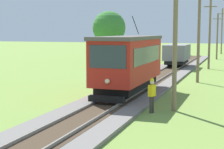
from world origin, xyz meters
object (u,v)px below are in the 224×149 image
Objects in this scene: red_tram at (129,62)px; utility_pole_mid at (199,33)px; utility_pole_far at (210,33)px; utility_pole_distant at (217,36)px; track_worker at (152,94)px; freight_car at (177,54)px; utility_pole_horizon at (222,31)px; tree_left_near at (109,28)px; utility_pole_near_tram at (175,35)px.

utility_pole_mid reaches higher than red_tram.
red_tram is 19.75m from utility_pole_far.
utility_pole_distant reaches higher than red_tram.
freight_car is at bearing -62.59° from track_worker.
utility_pole_distant is 14.06m from utility_pole_horizon.
utility_pole_horizon is 1.21× the size of tree_left_near.
utility_pole_near_tram is at bearing -90.00° from utility_pole_far.
track_worker is at bearing -66.63° from tree_left_near.
freight_car is 11.28m from tree_left_near.
utility_pole_horizon is at bearing 90.00° from utility_pole_distant.
track_worker is (2.56, -4.53, -1.21)m from red_tram.
red_tram is 4.79× the size of track_worker.
tree_left_near is (-12.37, 28.63, 3.62)m from track_worker.
red_tram is at bearing 133.95° from utility_pole_near_tram.
utility_pole_far is at bearing -71.04° from track_worker.
red_tram is at bearing -89.99° from freight_car.
freight_car is at bearing -25.46° from tree_left_near.
utility_pole_mid is (0.00, 11.52, 0.08)m from utility_pole_near_tram.
red_tram is 5.38m from utility_pole_near_tram.
utility_pole_mid is at bearing 90.00° from utility_pole_near_tram.
freight_car is 12.37m from utility_pole_mid.
freight_car is at bearing 107.00° from utility_pole_mid.
utility_pole_mid is 12.77m from track_worker.
red_tram is 1.12× the size of utility_pole_near_tram.
freight_car is at bearing 98.72° from utility_pole_near_tram.
tree_left_near is at bearing -143.00° from utility_pole_distant.
utility_pole_mid reaches higher than utility_pole_near_tram.
utility_pole_distant is at bearing -90.00° from utility_pole_horizon.
utility_pole_horizon is at bearing 61.01° from tree_left_near.
utility_pole_near_tram reaches higher than utility_pole_distant.
utility_pole_far is at bearing 90.00° from utility_pole_near_tram.
red_tram is at bearing -39.18° from track_worker.
utility_pole_far is 1.13× the size of tree_left_near.
utility_pole_horizon is (0.00, 14.04, 0.77)m from utility_pole_distant.
utility_pole_horizon is at bearing -69.76° from track_worker.
utility_pole_near_tram reaches higher than tree_left_near.
utility_pole_distant is 38.79m from track_worker.
tree_left_near reaches higher than utility_pole_distant.
utility_pole_distant is at bearing -70.14° from track_worker.
utility_pole_mid reaches higher than track_worker.
utility_pole_far is at bearing 79.63° from red_tram.
freight_car is 0.68× the size of utility_pole_near_tram.
utility_pole_mid is at bearing -73.22° from track_worker.
freight_car is at bearing -103.53° from utility_pole_distant.
utility_pole_distant is 16.76m from tree_left_near.
track_worker is (-0.98, -0.85, -2.93)m from utility_pole_near_tram.
utility_pole_horizon reaches higher than track_worker.
utility_pole_near_tram is 23.03m from utility_pole_far.
utility_pole_mid is at bearing -90.00° from utility_pole_distant.
utility_pole_near_tram is at bearing -90.00° from utility_pole_horizon.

